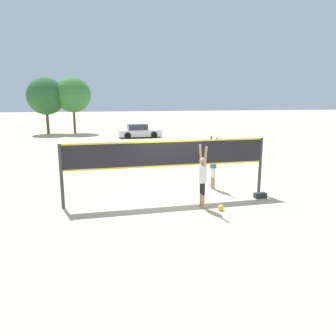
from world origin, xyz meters
TOP-DOWN VIEW (x-y plane):
  - ground_plane at (0.00, 0.00)m, footprint 200.00×200.00m
  - volleyball_net at (0.00, 0.00)m, footprint 7.87×0.12m
  - player_spiker at (0.98, -1.14)m, footprint 0.28×0.72m
  - player_blocker at (2.31, 1.18)m, footprint 0.28×0.72m
  - volleyball at (1.52, -1.61)m, footprint 0.21×0.21m
  - gear_bag at (3.63, -0.57)m, footprint 0.47×0.26m
  - parked_car_near at (2.29, 21.75)m, footprint 4.37×1.89m
  - tree_left_cluster at (-4.29, 27.97)m, footprint 4.02×4.02m
  - tree_right_cluster at (-7.24, 28.03)m, footprint 4.17×4.17m

SIDE VIEW (x-z plane):
  - ground_plane at x=0.00m, z-range 0.00..0.00m
  - gear_bag at x=3.63m, z-range 0.00..0.21m
  - volleyball at x=1.52m, z-range 0.00..0.21m
  - parked_car_near at x=2.29m, z-range -0.07..1.28m
  - player_spiker at x=0.98m, z-range 0.07..2.34m
  - player_blocker at x=2.31m, z-range 0.07..2.35m
  - volleyball_net at x=0.00m, z-range 0.48..2.80m
  - tree_right_cluster at x=-7.24m, z-range 1.06..7.37m
  - tree_left_cluster at x=-4.29m, z-range 1.18..7.58m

